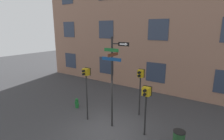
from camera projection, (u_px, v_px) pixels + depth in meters
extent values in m
plane|color=#38383A|center=(107.00, 130.00, 8.83)|extent=(60.00, 60.00, 0.00)
cube|color=#936B56|center=(161.00, 7.00, 12.88)|extent=(24.00, 0.60, 13.16)
cube|color=#2D384C|center=(71.00, 60.00, 18.99)|extent=(1.57, 0.03, 1.56)
cube|color=#2D384C|center=(106.00, 66.00, 16.37)|extent=(1.57, 0.03, 1.56)
cube|color=#2D384C|center=(156.00, 73.00, 13.75)|extent=(1.57, 0.03, 1.56)
cube|color=#2D384C|center=(69.00, 30.00, 18.24)|extent=(1.57, 0.03, 1.56)
cube|color=#2D384C|center=(106.00, 30.00, 15.62)|extent=(1.57, 0.03, 1.56)
cube|color=#2D384C|center=(158.00, 30.00, 13.00)|extent=(1.57, 0.03, 1.56)
cylinder|color=black|center=(112.00, 84.00, 8.69)|extent=(0.09, 0.09, 4.64)
cube|color=black|center=(118.00, 44.00, 8.05)|extent=(0.65, 0.05, 0.05)
cube|color=#196B2D|center=(111.00, 50.00, 8.25)|extent=(0.80, 0.02, 0.16)
cube|color=brown|center=(113.00, 55.00, 8.32)|extent=(0.02, 0.87, 0.15)
cube|color=#14478C|center=(111.00, 59.00, 8.35)|extent=(1.09, 0.02, 0.16)
cube|color=black|center=(124.00, 44.00, 7.86)|extent=(0.56, 0.02, 0.18)
cube|color=white|center=(123.00, 44.00, 7.87)|extent=(0.32, 0.01, 0.07)
cone|color=white|center=(127.00, 44.00, 7.77)|extent=(0.10, 0.14, 0.14)
cylinder|color=black|center=(87.00, 98.00, 9.59)|extent=(0.08, 0.08, 2.60)
cube|color=gold|center=(86.00, 72.00, 9.25)|extent=(0.34, 0.26, 0.35)
cube|color=black|center=(88.00, 71.00, 9.37)|extent=(0.40, 0.02, 0.41)
cylinder|color=black|center=(83.00, 71.00, 9.08)|extent=(0.12, 0.12, 0.12)
cylinder|color=black|center=(84.00, 74.00, 9.12)|extent=(0.12, 0.12, 0.12)
cylinder|color=#EA4C14|center=(84.00, 71.00, 9.13)|extent=(0.10, 0.01, 0.10)
cylinder|color=black|center=(145.00, 116.00, 8.23)|extent=(0.08, 0.08, 2.02)
cube|color=gold|center=(146.00, 91.00, 7.95)|extent=(0.36, 0.26, 0.40)
cube|color=black|center=(148.00, 91.00, 8.06)|extent=(0.42, 0.02, 0.46)
cylinder|color=black|center=(145.00, 91.00, 7.78)|extent=(0.14, 0.12, 0.14)
cylinder|color=black|center=(145.00, 95.00, 7.82)|extent=(0.14, 0.12, 0.14)
cylinder|color=#EA4C14|center=(145.00, 90.00, 7.82)|extent=(0.11, 0.01, 0.11)
cylinder|color=black|center=(140.00, 96.00, 10.15)|extent=(0.08, 0.08, 2.33)
cube|color=gold|center=(141.00, 74.00, 9.83)|extent=(0.31, 0.26, 0.43)
cube|color=black|center=(142.00, 73.00, 9.95)|extent=(0.37, 0.02, 0.49)
cylinder|color=black|center=(139.00, 73.00, 9.66)|extent=(0.15, 0.12, 0.15)
cylinder|color=black|center=(139.00, 76.00, 9.70)|extent=(0.15, 0.12, 0.15)
cylinder|color=#EA4C14|center=(140.00, 72.00, 9.70)|extent=(0.12, 0.01, 0.12)
cylinder|color=#196028|center=(77.00, 104.00, 11.32)|extent=(0.23, 0.23, 0.49)
sphere|color=#196028|center=(77.00, 100.00, 11.25)|extent=(0.19, 0.19, 0.19)
cylinder|color=#196028|center=(75.00, 103.00, 11.39)|extent=(0.08, 0.08, 0.08)
cylinder|color=#196028|center=(79.00, 104.00, 11.23)|extent=(0.08, 0.08, 0.08)
cylinder|color=black|center=(179.00, 132.00, 7.01)|extent=(0.49, 0.49, 0.04)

